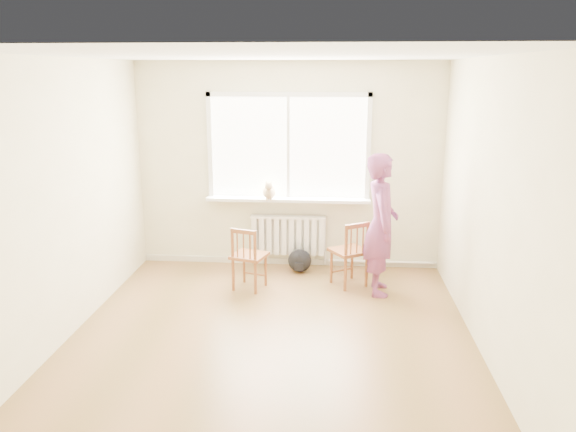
% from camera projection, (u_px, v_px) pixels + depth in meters
% --- Properties ---
extents(floor, '(4.50, 4.50, 0.00)m').
position_uv_depth(floor, '(271.00, 339.00, 5.54)').
color(floor, olive).
rests_on(floor, ground).
extents(ceiling, '(4.50, 4.50, 0.00)m').
position_uv_depth(ceiling, '(268.00, 55.00, 4.86)').
color(ceiling, white).
rests_on(ceiling, back_wall).
extents(back_wall, '(4.00, 0.01, 2.70)m').
position_uv_depth(back_wall, '(289.00, 166.00, 7.37)').
color(back_wall, beige).
rests_on(back_wall, ground).
extents(window, '(2.12, 0.05, 1.42)m').
position_uv_depth(window, '(288.00, 143.00, 7.27)').
color(window, white).
rests_on(window, back_wall).
extents(windowsill, '(2.15, 0.22, 0.04)m').
position_uv_depth(windowsill, '(288.00, 199.00, 7.37)').
color(windowsill, white).
rests_on(windowsill, back_wall).
extents(radiator, '(1.00, 0.12, 0.55)m').
position_uv_depth(radiator, '(288.00, 235.00, 7.51)').
color(radiator, white).
rests_on(radiator, back_wall).
extents(heating_pipe, '(1.40, 0.04, 0.04)m').
position_uv_depth(heating_pipe, '(381.00, 262.00, 7.53)').
color(heating_pipe, silver).
rests_on(heating_pipe, back_wall).
extents(baseboard, '(4.00, 0.03, 0.08)m').
position_uv_depth(baseboard, '(289.00, 261.00, 7.69)').
color(baseboard, beige).
rests_on(baseboard, ground).
extents(chair_left, '(0.48, 0.47, 0.78)m').
position_uv_depth(chair_left, '(248.00, 258.00, 6.71)').
color(chair_left, brown).
rests_on(chair_left, floor).
extents(chair_right, '(0.55, 0.55, 0.82)m').
position_uv_depth(chair_right, '(351.00, 254.00, 6.82)').
color(chair_right, brown).
rests_on(chair_right, floor).
extents(person, '(0.42, 0.62, 1.67)m').
position_uv_depth(person, '(381.00, 225.00, 6.52)').
color(person, '#CA4365').
rests_on(person, floor).
extents(cat, '(0.19, 0.40, 0.27)m').
position_uv_depth(cat, '(269.00, 191.00, 7.27)').
color(cat, beige).
rests_on(cat, windowsill).
extents(backpack, '(0.37, 0.33, 0.31)m').
position_uv_depth(backpack, '(300.00, 261.00, 7.36)').
color(backpack, black).
rests_on(backpack, floor).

